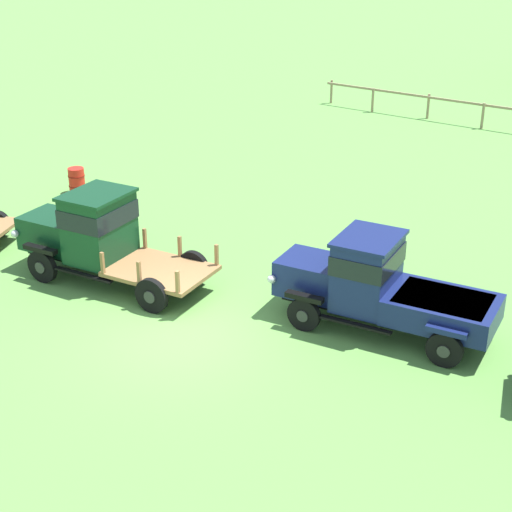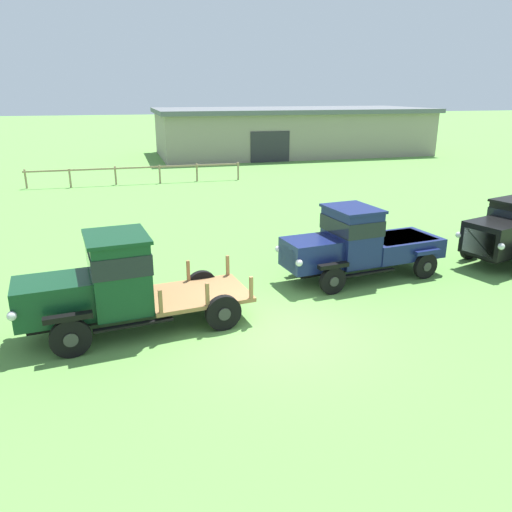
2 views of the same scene
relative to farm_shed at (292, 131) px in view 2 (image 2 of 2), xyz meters
The scene contains 5 objects.
ground_plane 35.47m from the farm_shed, 109.71° to the right, with size 240.00×240.00×0.00m, color #5B9342.
farm_shed is the anchor object (origin of this frame).
paddock_fence 18.80m from the farm_shed, 139.25° to the right, with size 12.80×0.59×1.11m.
vintage_truck_second_in_line 35.86m from the farm_shed, 115.87° to the right, with size 5.54×2.48×2.33m.
vintage_truck_midrow_center 31.65m from the farm_shed, 105.64° to the right, with size 5.22×2.48×2.19m.
Camera 2 is at (-3.32, -10.06, 5.37)m, focal length 35.00 mm.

